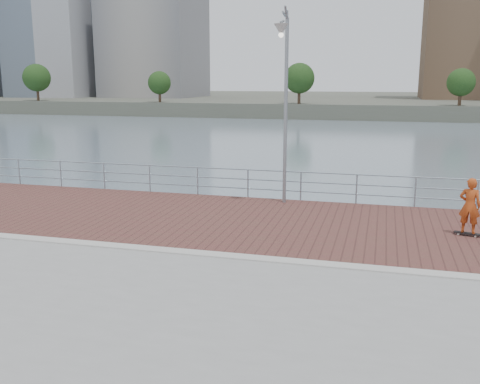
# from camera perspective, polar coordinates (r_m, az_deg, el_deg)

# --- Properties ---
(water) EXTENTS (400.00, 400.00, 0.00)m
(water) POSITION_cam_1_polar(r_m,az_deg,el_deg) (14.72, -2.09, -14.27)
(water) COLOR slate
(water) RESTS_ON ground
(brick_lane) EXTENTS (40.00, 6.80, 0.02)m
(brick_lane) POSITION_cam_1_polar(r_m,az_deg,el_deg) (17.28, 1.38, -3.13)
(brick_lane) COLOR brown
(brick_lane) RESTS_ON seawall
(curb) EXTENTS (40.00, 0.40, 0.06)m
(curb) POSITION_cam_1_polar(r_m,az_deg,el_deg) (13.95, -2.15, -6.76)
(curb) COLOR #B7B5AD
(curb) RESTS_ON seawall
(far_shore) EXTENTS (320.00, 95.00, 2.50)m
(far_shore) POSITION_cam_1_polar(r_m,az_deg,el_deg) (135.27, 13.57, 9.38)
(far_shore) COLOR #4C5142
(far_shore) RESTS_ON ground
(guardrail) EXTENTS (39.06, 0.06, 1.13)m
(guardrail) POSITION_cam_1_polar(r_m,az_deg,el_deg) (20.36, 3.66, 1.13)
(guardrail) COLOR #8C9EA8
(guardrail) RESTS_ON brick_lane
(street_lamp) EXTENTS (0.48, 1.41, 6.63)m
(street_lamp) POSITION_cam_1_polar(r_m,az_deg,el_deg) (18.95, 4.70, 12.53)
(street_lamp) COLOR gray
(street_lamp) RESTS_ON brick_lane
(skateboard) EXTENTS (0.75, 0.37, 0.08)m
(skateboard) POSITION_cam_1_polar(r_m,az_deg,el_deg) (17.01, 23.08, -4.08)
(skateboard) COLOR black
(skateboard) RESTS_ON brick_lane
(skateboarder) EXTENTS (0.68, 0.53, 1.63)m
(skateboarder) POSITION_cam_1_polar(r_m,az_deg,el_deg) (16.81, 23.31, -1.34)
(skateboarder) COLOR #B54518
(skateboarder) RESTS_ON skateboard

